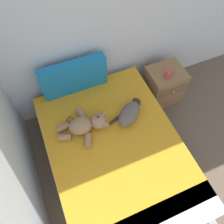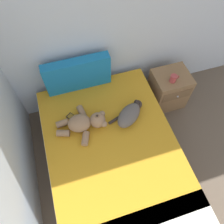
{
  "view_description": "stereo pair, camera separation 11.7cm",
  "coord_description": "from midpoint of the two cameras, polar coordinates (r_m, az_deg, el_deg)",
  "views": [
    {
      "loc": [
        0.53,
        1.82,
        2.62
      ],
      "look_at": [
        1.01,
        2.97,
        0.62
      ],
      "focal_mm": 35.13,
      "sensor_mm": 36.0,
      "label": 1
    },
    {
      "loc": [
        0.64,
        1.78,
        2.62
      ],
      "look_at": [
        1.01,
        2.97,
        0.62
      ],
      "focal_mm": 35.13,
      "sensor_mm": 36.0,
      "label": 2
    }
  ],
  "objects": [
    {
      "name": "cell_phone",
      "position": [
        2.45,
        -11.48,
        -2.45
      ],
      "size": [
        0.14,
        0.16,
        0.01
      ],
      "color": "black",
      "rests_on": "bed"
    },
    {
      "name": "nightstand",
      "position": [
        3.07,
        12.19,
        6.78
      ],
      "size": [
        0.45,
        0.42,
        0.54
      ],
      "color": "olive",
      "rests_on": "ground_plane"
    },
    {
      "name": "mug",
      "position": [
        2.79,
        13.33,
        9.53
      ],
      "size": [
        0.12,
        0.08,
        0.09
      ],
      "color": "#B23F3F",
      "rests_on": "nightstand"
    },
    {
      "name": "ground_plane",
      "position": [
        2.93,
        26.02,
        -18.39
      ],
      "size": [
        9.59,
        9.59,
        0.0
      ],
      "primitive_type": "plane",
      "color": "brown"
    },
    {
      "name": "cat",
      "position": [
        2.38,
        3.21,
        -0.23
      ],
      "size": [
        0.43,
        0.36,
        0.15
      ],
      "color": "#59514C",
      "rests_on": "bed"
    },
    {
      "name": "teddy_bear",
      "position": [
        2.32,
        -8.28,
        -3.38
      ],
      "size": [
        0.55,
        0.49,
        0.18
      ],
      "color": "#937051",
      "rests_on": "bed"
    },
    {
      "name": "patterned_cushion",
      "position": [
        2.55,
        -11.2,
        8.89
      ],
      "size": [
        0.76,
        0.12,
        0.41
      ],
      "color": "#1972AD",
      "rests_on": "bed"
    },
    {
      "name": "bed",
      "position": [
        2.52,
        -0.45,
        -11.24
      ],
      "size": [
        1.39,
        1.91,
        0.52
      ],
      "color": "olive",
      "rests_on": "ground_plane"
    }
  ]
}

